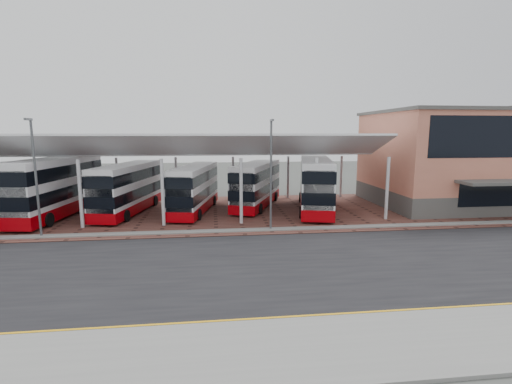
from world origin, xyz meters
TOP-DOWN VIEW (x-y plane):
  - ground at (0.00, 0.00)m, footprint 140.00×140.00m
  - road at (0.00, -1.00)m, footprint 120.00×14.00m
  - forecourt at (2.00, 13.00)m, footprint 72.00×16.00m
  - sidewalk at (0.00, -9.00)m, footprint 120.00×4.00m
  - north_kerb at (0.00, 6.20)m, footprint 120.00×0.80m
  - yellow_line_near at (0.00, -7.00)m, footprint 120.00×0.12m
  - yellow_line_far at (0.00, -6.70)m, footprint 120.00×0.12m
  - canopy at (-6.00, 13.94)m, footprint 37.00×11.63m
  - terminal at (23.00, 13.92)m, footprint 18.40×14.40m
  - lamp_west at (-14.00, 6.27)m, footprint 0.16×0.90m
  - lamp_east at (2.00, 6.27)m, footprint 0.16×0.90m
  - bus_1 at (-15.46, 13.00)m, footprint 4.32×12.32m
  - bus_2 at (-9.66, 13.55)m, footprint 4.42×10.80m
  - bus_3 at (-3.84, 13.32)m, footprint 4.27×10.32m
  - bus_4 at (2.02, 15.09)m, footprint 5.98×10.41m
  - bus_5 at (7.15, 12.71)m, footprint 5.16×11.69m

SIDE VIEW (x-z plane):
  - ground at x=0.00m, z-range 0.00..0.00m
  - road at x=0.00m, z-range 0.00..0.02m
  - yellow_line_near at x=0.00m, z-range 0.02..0.03m
  - yellow_line_far at x=0.00m, z-range 0.02..0.03m
  - forecourt at x=2.00m, z-range 0.00..0.06m
  - sidewalk at x=0.00m, z-range 0.00..0.14m
  - north_kerb at x=0.00m, z-range 0.00..0.14m
  - bus_3 at x=-3.84m, z-range 0.05..4.19m
  - bus_4 at x=2.02m, z-range 0.05..4.27m
  - bus_2 at x=-9.66m, z-range 0.05..4.38m
  - bus_5 at x=7.15m, z-range 0.04..4.74m
  - bus_1 at x=-15.46m, z-range 0.04..5.01m
  - lamp_west at x=-14.00m, z-range 0.32..8.40m
  - lamp_east at x=2.00m, z-range 0.32..8.40m
  - terminal at x=23.00m, z-range 0.03..9.28m
  - canopy at x=-6.00m, z-range 2.26..9.33m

